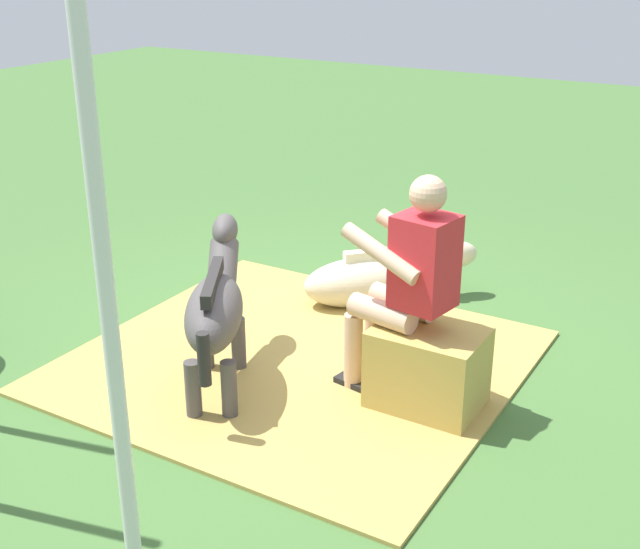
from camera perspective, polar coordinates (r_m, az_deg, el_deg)
The scene contains 7 objects.
ground_plane at distance 5.38m, azimuth -0.86°, elevation -5.61°, with size 24.00×24.00×0.00m, color #426B33.
hay_patch at distance 5.29m, azimuth -1.59°, elevation -5.96°, with size 2.64×2.50×0.02m, color tan.
hay_bale at distance 4.75m, azimuth 7.40°, elevation -6.48°, with size 0.61×0.45×0.49m, color tan.
person_seated at distance 4.60m, azimuth 5.95°, elevation -0.27°, with size 0.70×0.49×1.37m.
pony_standing at distance 4.84m, azimuth -7.16°, elevation -2.14°, with size 0.85×1.21×0.88m.
pony_lying at distance 6.07m, azimuth 3.84°, elevation -0.33°, with size 1.13×1.15×0.42m.
tent_pole_left at distance 2.85m, azimuth -14.22°, elevation -3.77°, with size 0.06×0.06×2.58m, color silver.
Camera 1 is at (-2.50, 4.05, 2.50)m, focal length 46.53 mm.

